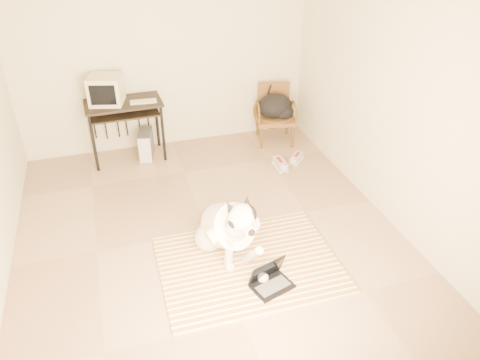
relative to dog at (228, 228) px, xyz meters
name	(u,v)px	position (x,y,z in m)	size (l,w,h in m)	color
floor	(207,231)	(-0.11, 0.45, -0.34)	(4.50, 4.50, 0.00)	#A17F62
wall_back	(164,51)	(-0.11, 2.70, 1.01)	(4.50, 4.50, 0.00)	beige
wall_front	(296,275)	(-0.11, -1.80, 1.01)	(4.50, 4.50, 0.00)	beige
wall_right	(388,94)	(1.89, 0.45, 1.01)	(4.50, 4.50, 0.00)	beige
rug	(249,264)	(0.15, -0.21, -0.33)	(1.75, 1.35, 0.02)	orange
dog	(228,228)	(0.00, 0.00, 0.00)	(0.57, 1.13, 0.85)	silver
laptop	(270,280)	(0.25, -0.55, -0.26)	(0.43, 0.36, 0.26)	black
computer_desk	(124,111)	(-0.74, 2.38, 0.37)	(1.01, 0.58, 0.82)	black
crt_monitor	(106,90)	(-0.93, 2.42, 0.67)	(0.49, 0.48, 0.36)	beige
desk_keyboard	(143,102)	(-0.49, 2.31, 0.50)	(0.34, 0.13, 0.02)	beige
pc_tower	(146,144)	(-0.51, 2.34, -0.15)	(0.26, 0.44, 0.38)	#4C4C4F
rattan_chair	(275,114)	(1.37, 2.33, 0.07)	(0.64, 0.62, 0.82)	brown
backpack	(276,107)	(1.37, 2.27, 0.20)	(0.50, 0.41, 0.36)	black
sneaker_left	(280,164)	(1.15, 1.52, -0.29)	(0.13, 0.31, 0.11)	white
sneaker_right	(296,158)	(1.43, 1.61, -0.30)	(0.27, 0.27, 0.10)	white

